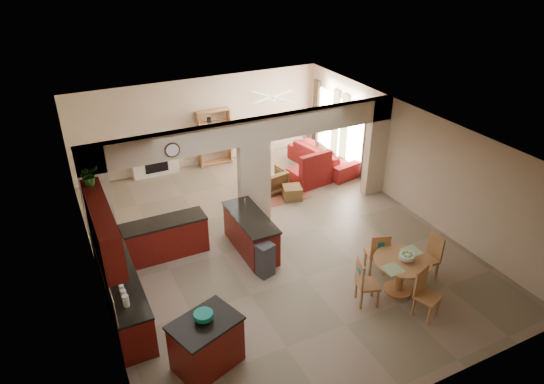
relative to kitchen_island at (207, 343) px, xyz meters
name	(u,v)px	position (x,y,z in m)	size (l,w,h in m)	color
floor	(272,241)	(2.68, 2.94, -0.49)	(10.00, 10.00, 0.00)	#7F6C58
ceiling	(272,133)	(2.68, 2.94, 2.31)	(10.00, 10.00, 0.00)	white
wall_back	(201,122)	(2.68, 7.94, 0.91)	(8.00, 8.00, 0.00)	#BEAC8B
wall_front	(420,332)	(2.68, -2.06, 0.91)	(8.00, 8.00, 0.00)	#BEAC8B
wall_left	(91,232)	(-1.32, 2.94, 0.91)	(10.00, 10.00, 0.00)	#BEAC8B
wall_right	(409,158)	(6.68, 2.94, 0.91)	(10.00, 10.00, 0.00)	#BEAC8B
partition_left_pier	(99,206)	(-1.02, 3.94, 0.91)	(0.60, 0.25, 2.80)	#BEAC8B
partition_center_pier	(254,184)	(2.68, 3.94, 0.61)	(0.80, 0.25, 2.20)	#BEAC8B
partition_right_pier	(376,147)	(6.38, 3.94, 0.91)	(0.60, 0.25, 2.80)	#BEAC8B
partition_header	(253,131)	(2.68, 3.94, 2.01)	(8.00, 0.25, 0.60)	#BEAC8B
kitchen_counter	(137,267)	(-0.58, 2.69, -0.02)	(2.52, 3.29, 1.48)	#470B08
upper_cabinets	(103,227)	(-1.14, 2.14, 1.43)	(0.35, 2.40, 0.90)	#470B08
peninsula	(251,233)	(2.08, 2.83, -0.03)	(0.70, 1.85, 0.91)	#470B08
wall_clock	(172,150)	(0.68, 3.79, 1.96)	(0.34, 0.34, 0.03)	#512C1B
rug	(277,193)	(3.88, 5.04, -0.48)	(1.60, 1.30, 0.01)	#984937
fireplace	(155,157)	(1.08, 7.77, 0.13)	(1.60, 0.35, 1.20)	silver
shelving_unit	(215,137)	(3.03, 7.76, 0.41)	(1.00, 0.32, 1.80)	#9D5836
window_a	(356,136)	(6.65, 5.24, 0.71)	(0.02, 0.90, 1.90)	white
window_b	(326,119)	(6.65, 6.94, 0.71)	(0.02, 0.90, 1.90)	white
glazed_door	(340,132)	(6.65, 6.09, 0.56)	(0.02, 0.70, 2.10)	white
drape_a_left	(367,143)	(6.61, 4.64, 0.71)	(0.10, 0.28, 2.30)	#3C1C18
drape_a_right	(344,130)	(6.61, 5.84, 0.71)	(0.10, 0.28, 2.30)	#3C1C18
drape_b_left	(335,125)	(6.61, 6.34, 0.71)	(0.10, 0.28, 2.30)	#3C1C18
drape_b_right	(316,114)	(6.61, 7.54, 0.71)	(0.10, 0.28, 2.30)	#3C1C18
ceiling_fan	(273,97)	(4.18, 5.94, 2.07)	(1.00, 1.00, 0.10)	white
kitchen_island	(207,343)	(0.00, 0.00, 0.00)	(1.32, 1.13, 0.97)	#470B08
teal_bowl	(204,317)	(0.00, 0.05, 0.56)	(0.33, 0.33, 0.15)	#127F6C
trash_can	(265,261)	(1.97, 1.82, -0.13)	(0.34, 0.29, 0.72)	#313134
dining_table	(401,271)	(4.23, 0.09, 0.03)	(1.16, 1.16, 0.79)	#9D5836
fruit_bowl	(407,257)	(4.28, 0.05, 0.39)	(0.32, 0.32, 0.17)	#67AE25
sofa	(323,157)	(5.98, 5.97, -0.13)	(0.96, 2.47, 0.72)	maroon
chaise	(309,176)	(5.05, 5.24, -0.27)	(1.07, 0.88, 0.43)	maroon
armchair	(273,181)	(3.85, 5.26, -0.17)	(0.69, 0.71, 0.65)	maroon
ottoman	(292,192)	(4.14, 4.60, -0.31)	(0.50, 0.50, 0.37)	maroon
plant	(89,175)	(-1.14, 3.04, 2.08)	(0.36, 0.31, 0.40)	#184B14
chair_north	(378,252)	(4.18, 0.80, 0.06)	(0.53, 0.53, 1.02)	#9D5836
chair_east	(431,255)	(5.13, 0.22, 0.06)	(0.43, 0.42, 1.02)	#9D5836
chair_south	(424,291)	(4.20, -0.63, 0.06)	(0.53, 0.53, 1.02)	#9D5836
chair_west	(364,281)	(3.34, 0.12, 0.06)	(0.53, 0.53, 1.02)	#9D5836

